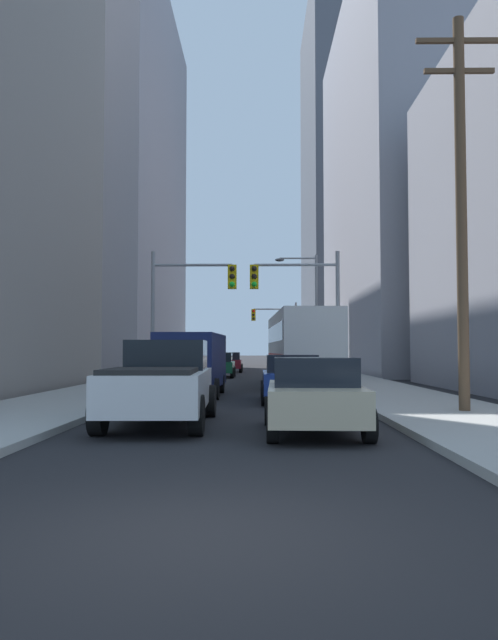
% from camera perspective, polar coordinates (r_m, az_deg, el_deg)
% --- Properties ---
extents(ground_plane, '(400.00, 400.00, 0.00)m').
position_cam_1_polar(ground_plane, '(5.93, -4.49, -19.05)').
color(ground_plane, black).
extents(sidewalk_left, '(3.82, 160.00, 0.15)m').
position_cam_1_polar(sidewalk_left, '(56.00, -5.29, -4.41)').
color(sidewalk_left, '#9E9E99').
rests_on(sidewalk_left, ground).
extents(sidewalk_right, '(3.82, 160.00, 0.15)m').
position_cam_1_polar(sidewalk_right, '(55.90, 5.71, -4.41)').
color(sidewalk_right, '#9E9E99').
rests_on(sidewalk_right, ground).
extents(city_bus, '(2.89, 11.58, 3.40)m').
position_cam_1_polar(city_bus, '(30.09, 4.73, -2.27)').
color(city_bus, silver).
rests_on(city_bus, ground).
extents(pickup_truck_white, '(2.20, 5.46, 1.90)m').
position_cam_1_polar(pickup_truck_white, '(14.23, -7.94, -5.70)').
color(pickup_truck_white, white).
rests_on(pickup_truck_white, ground).
extents(cargo_van_navy, '(2.20, 5.28, 2.26)m').
position_cam_1_polar(cargo_van_navy, '(22.85, -5.20, -3.72)').
color(cargo_van_navy, '#141E4C').
rests_on(cargo_van_navy, ground).
extents(sedan_beige, '(1.95, 4.25, 1.52)m').
position_cam_1_polar(sedan_beige, '(12.65, 5.96, -6.81)').
color(sedan_beige, '#C6B793').
rests_on(sedan_beige, ground).
extents(sedan_blue, '(1.95, 4.20, 1.52)m').
position_cam_1_polar(sedan_blue, '(20.19, 3.87, -5.31)').
color(sedan_blue, navy).
rests_on(sedan_blue, ground).
extents(sedan_green, '(1.95, 4.21, 1.52)m').
position_cam_1_polar(sedan_green, '(38.73, -2.75, -4.11)').
color(sedan_green, '#195938').
rests_on(sedan_green, ground).
extents(sedan_maroon, '(1.95, 4.21, 1.52)m').
position_cam_1_polar(sedan_maroon, '(47.56, -1.79, -3.86)').
color(sedan_maroon, maroon).
rests_on(sedan_maroon, ground).
extents(traffic_signal_near_left, '(3.75, 0.44, 6.00)m').
position_cam_1_polar(traffic_signal_near_left, '(27.41, -5.47, 2.20)').
color(traffic_signal_near_left, gray).
rests_on(traffic_signal_near_left, ground).
extents(traffic_signal_near_right, '(3.93, 0.44, 6.00)m').
position_cam_1_polar(traffic_signal_near_right, '(27.31, 4.62, 2.23)').
color(traffic_signal_near_right, gray).
rests_on(traffic_signal_near_right, ground).
extents(traffic_signal_far_right, '(4.12, 0.44, 6.00)m').
position_cam_1_polar(traffic_signal_far_right, '(56.47, 2.52, -0.36)').
color(traffic_signal_far_right, gray).
rests_on(traffic_signal_far_right, ground).
extents(utility_pole_right, '(2.20, 0.28, 10.27)m').
position_cam_1_polar(utility_pole_right, '(17.09, 18.80, 10.04)').
color(utility_pole_right, brown).
rests_on(utility_pole_right, ground).
extents(street_lamp_right, '(2.60, 0.32, 7.50)m').
position_cam_1_polar(street_lamp_right, '(38.24, 5.54, 1.57)').
color(street_lamp_right, gray).
rests_on(street_lamp_right, ground).
extents(building_left_mid_office, '(15.59, 28.82, 34.83)m').
position_cam_1_polar(building_left_mid_office, '(61.28, -14.78, 12.20)').
color(building_left_mid_office, '#93939E').
rests_on(building_left_mid_office, ground).
extents(building_right_mid_block, '(22.47, 29.83, 30.48)m').
position_cam_1_polar(building_right_mid_block, '(55.39, 20.44, 11.57)').
color(building_right_mid_block, '#93939E').
rests_on(building_right_mid_block, ground).
extents(building_right_far_highrise, '(20.19, 27.91, 55.23)m').
position_cam_1_polar(building_right_far_highrise, '(100.49, 11.22, 12.23)').
color(building_right_far_highrise, '#4C515B').
rests_on(building_right_far_highrise, ground).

